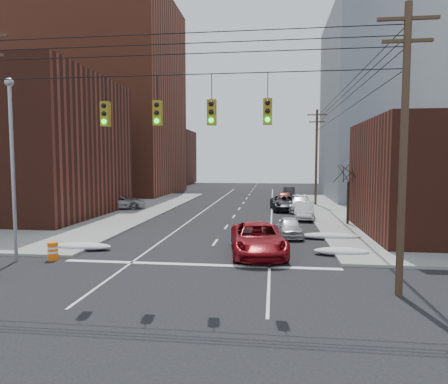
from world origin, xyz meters
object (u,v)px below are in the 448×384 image
(parked_car_c, at_px, (284,203))
(parked_car_d, at_px, (300,204))
(lot_car_b, at_px, (120,202))
(parked_car_a, at_px, (290,227))
(lot_car_a, at_px, (55,209))
(lot_car_c, at_px, (46,207))
(parked_car_b, at_px, (304,210))
(parked_car_e, at_px, (285,198))
(construction_barrel, at_px, (53,251))
(red_pickup, at_px, (258,239))
(lot_car_d, at_px, (74,202))
(parked_car_f, at_px, (289,192))

(parked_car_c, xyz_separation_m, parked_car_d, (1.58, -0.66, -0.01))
(parked_car_c, relative_size, lot_car_b, 1.06)
(parked_car_a, distance_m, lot_car_a, 21.51)
(lot_car_c, bearing_deg, parked_car_b, -84.39)
(parked_car_d, bearing_deg, parked_car_e, 108.57)
(parked_car_b, bearing_deg, construction_barrel, -126.27)
(red_pickup, bearing_deg, lot_car_a, 141.00)
(lot_car_a, bearing_deg, lot_car_b, -44.13)
(lot_car_a, relative_size, lot_car_c, 0.97)
(parked_car_a, xyz_separation_m, construction_barrel, (-12.57, -8.05, -0.18))
(parked_car_e, xyz_separation_m, construction_barrel, (-12.74, -27.69, -0.30))
(lot_car_c, height_order, lot_car_d, lot_car_c)
(parked_car_c, xyz_separation_m, parked_car_e, (0.15, 5.15, -0.01))
(parked_car_f, xyz_separation_m, construction_barrel, (-13.64, -37.89, -0.24))
(parked_car_e, relative_size, construction_barrel, 4.87)
(parked_car_e, bearing_deg, parked_car_c, -90.24)
(parked_car_d, relative_size, parked_car_f, 1.23)
(parked_car_a, relative_size, parked_car_b, 0.82)
(red_pickup, distance_m, parked_car_a, 5.79)
(red_pickup, bearing_deg, construction_barrel, -173.28)
(red_pickup, height_order, parked_car_c, red_pickup)
(lot_car_c, bearing_deg, red_pickup, -118.65)
(lot_car_a, xyz_separation_m, lot_car_c, (-2.06, 1.84, -0.07))
(parked_car_a, distance_m, parked_car_f, 29.86)
(lot_car_c, bearing_deg, parked_car_f, -43.02)
(parked_car_c, bearing_deg, parked_car_a, -95.21)
(parked_car_a, height_order, parked_car_c, parked_car_c)
(lot_car_b, distance_m, lot_car_c, 7.15)
(parked_car_b, xyz_separation_m, lot_car_c, (-24.27, -0.54, 0.04))
(lot_car_b, bearing_deg, parked_car_e, -83.97)
(red_pickup, height_order, parked_car_a, red_pickup)
(parked_car_b, xyz_separation_m, parked_car_e, (-1.43, 11.12, -0.00))
(parked_car_e, height_order, parked_car_f, parked_car_e)
(parked_car_f, xyz_separation_m, lot_car_d, (-23.35, -17.16, 0.05))
(parked_car_e, height_order, lot_car_a, lot_car_a)
(parked_car_b, bearing_deg, parked_car_f, 95.69)
(red_pickup, height_order, lot_car_d, red_pickup)
(red_pickup, bearing_deg, lot_car_c, 139.90)
(parked_car_b, height_order, lot_car_d, parked_car_b)
(parked_car_e, relative_size, lot_car_b, 0.85)
(parked_car_f, height_order, construction_barrel, parked_car_f)
(lot_car_a, bearing_deg, lot_car_d, -0.72)
(parked_car_d, distance_m, parked_car_f, 16.01)
(parked_car_a, bearing_deg, parked_car_e, 85.64)
(parked_car_f, bearing_deg, construction_barrel, -104.98)
(parked_car_f, distance_m, lot_car_a, 32.12)
(parked_car_e, bearing_deg, construction_barrel, -113.25)
(parked_car_c, distance_m, construction_barrel, 25.82)
(parked_car_c, relative_size, lot_car_d, 1.56)
(parked_car_a, distance_m, construction_barrel, 14.93)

